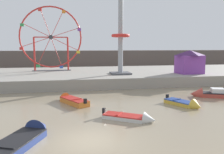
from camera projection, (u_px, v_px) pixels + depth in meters
ground_plane at (89, 140)px, 13.92m from camera, size 240.00×240.00×0.00m
quay_promenade at (75, 76)px, 37.79m from camera, size 110.00×18.14×1.39m
distant_town_skyline at (72, 60)px, 55.03m from camera, size 140.00×3.00×4.40m
motorboat_mustard_yellow at (186, 104)px, 21.80m from camera, size 2.69×3.79×1.19m
motorboat_orange_hull at (70, 100)px, 23.07m from camera, size 3.19×4.54×1.15m
motorboat_faded_red at (213, 94)px, 25.73m from camera, size 5.67×3.31×1.40m
motorboat_pale_grey at (134, 118)px, 17.58m from camera, size 3.92×3.13×1.08m
motorboat_navy_blue at (24, 138)px, 13.57m from camera, size 3.83×6.19×1.48m
ferris_wheel_red_frame at (51, 38)px, 38.96m from camera, size 10.02×1.20×10.50m
drop_tower_steel_tower at (121, 37)px, 34.13m from camera, size 2.80×2.80×12.76m
carnival_booth_purple_stall at (190, 61)px, 35.29m from camera, size 4.04×3.35×3.47m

